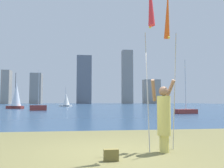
# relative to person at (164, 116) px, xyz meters

# --- Properties ---
(ground) EXTENTS (120.00, 138.00, 0.12)m
(ground) POSITION_rel_person_xyz_m (-1.35, 51.14, -0.94)
(ground) COLOR brown
(person) EXTENTS (0.66, 0.48, 1.79)m
(person) POSITION_rel_person_xyz_m (0.00, 0.00, 0.00)
(person) COLOR #D8CC66
(person) RESTS_ON ground
(kite_flag_left) EXTENTS (0.16, 0.68, 4.33)m
(kite_flag_left) POSITION_rel_person_xyz_m (-0.36, -0.18, 2.70)
(kite_flag_left) COLOR #B2B2B7
(kite_flag_left) RESTS_ON ground
(kite_flag_right) EXTENTS (0.16, 0.74, 4.39)m
(kite_flag_right) POSITION_rel_person_xyz_m (0.36, 0.56, 2.71)
(kite_flag_right) COLOR #B2B2B7
(kite_flag_right) RESTS_ON ground
(bag) EXTENTS (0.31, 0.14, 0.24)m
(bag) POSITION_rel_person_xyz_m (-1.39, -0.68, -0.76)
(bag) COLOR olive
(bag) RESTS_ON ground
(sailboat_0) EXTENTS (2.16, 0.77, 5.28)m
(sailboat_0) POSITION_rel_person_xyz_m (-7.40, 26.58, -0.47)
(sailboat_0) COLOR maroon
(sailboat_0) RESTS_ON ground
(sailboat_5) EXTENTS (2.99, 2.11, 5.81)m
(sailboat_5) POSITION_rel_person_xyz_m (-12.20, 34.52, 1.19)
(sailboat_5) COLOR maroon
(sailboat_5) RESTS_ON ground
(sailboat_7) EXTENTS (2.90, 2.37, 4.23)m
(sailboat_7) POSITION_rel_person_xyz_m (-5.04, 47.66, 0.50)
(sailboat_7) COLOR white
(sailboat_7) RESTS_ON ground
(sailboat_8) EXTENTS (2.31, 1.29, 5.37)m
(sailboat_8) POSITION_rel_person_xyz_m (8.27, 16.79, -0.59)
(sailboat_8) COLOR maroon
(sailboat_8) RESTS_ON ground
(skyline_tower_0) EXTENTS (3.35, 4.88, 14.53)m
(skyline_tower_0) POSITION_rel_person_xyz_m (-33.67, 103.41, 6.38)
(skyline_tower_0) COLOR gray
(skyline_tower_0) RESTS_ON ground
(skyline_tower_1) EXTENTS (4.77, 5.49, 13.39)m
(skyline_tower_1) POSITION_rel_person_xyz_m (-21.20, 103.63, 5.81)
(skyline_tower_1) COLOR gray
(skyline_tower_1) RESTS_ON ground
(skyline_tower_2) EXTENTS (6.49, 3.68, 21.31)m
(skyline_tower_2) POSITION_rel_person_xyz_m (-0.33, 100.99, 9.78)
(skyline_tower_2) COLOR slate
(skyline_tower_2) RESTS_ON ground
(skyline_tower_3) EXTENTS (4.76, 3.72, 24.36)m
(skyline_tower_3) POSITION_rel_person_xyz_m (19.27, 101.68, 11.30)
(skyline_tower_3) COLOR gray
(skyline_tower_3) RESTS_ON ground
(skyline_tower_4) EXTENTS (7.73, 4.49, 11.16)m
(skyline_tower_4) POSITION_rel_person_xyz_m (31.07, 103.15, 4.70)
(skyline_tower_4) COLOR gray
(skyline_tower_4) RESTS_ON ground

